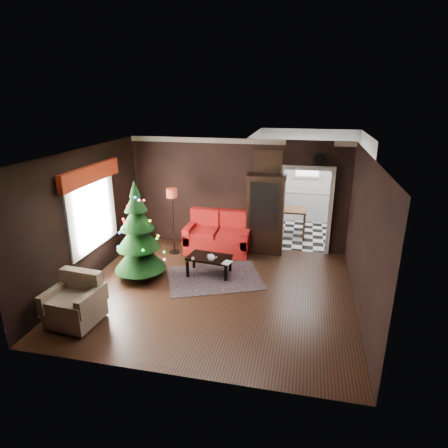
% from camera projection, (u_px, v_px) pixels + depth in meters
% --- Properties ---
extents(floor, '(5.50, 5.50, 0.00)m').
position_uv_depth(floor, '(215.00, 291.00, 7.75)').
color(floor, black).
rests_on(floor, ground).
extents(ceiling, '(5.50, 5.50, 0.00)m').
position_uv_depth(ceiling, '(213.00, 154.00, 6.84)').
color(ceiling, white).
rests_on(ceiling, ground).
extents(wall_back, '(5.50, 0.00, 5.50)m').
position_uv_depth(wall_back, '(237.00, 195.00, 9.60)').
color(wall_back, black).
rests_on(wall_back, ground).
extents(wall_front, '(5.50, 0.00, 5.50)m').
position_uv_depth(wall_front, '(169.00, 288.00, 4.99)').
color(wall_front, black).
rests_on(wall_front, ground).
extents(wall_left, '(0.00, 5.50, 5.50)m').
position_uv_depth(wall_left, '(85.00, 217.00, 7.85)').
color(wall_left, black).
rests_on(wall_left, ground).
extents(wall_right, '(0.00, 5.50, 5.50)m').
position_uv_depth(wall_right, '(364.00, 238.00, 6.74)').
color(wall_right, black).
rests_on(wall_right, ground).
extents(doorway, '(1.10, 0.10, 2.10)m').
position_uv_depth(doorway, '(305.00, 212.00, 9.38)').
color(doorway, white).
rests_on(doorway, ground).
extents(left_window, '(0.05, 1.60, 1.40)m').
position_uv_depth(left_window, '(92.00, 212.00, 8.01)').
color(left_window, white).
rests_on(left_window, wall_left).
extents(valance, '(0.12, 2.10, 0.35)m').
position_uv_depth(valance, '(91.00, 174.00, 7.72)').
color(valance, '#A32814').
rests_on(valance, wall_left).
extents(kitchen_floor, '(3.00, 3.00, 0.00)m').
position_uv_depth(kitchen_floor, '(303.00, 231.00, 11.11)').
color(kitchen_floor, silver).
rests_on(kitchen_floor, ground).
extents(kitchen_window, '(0.70, 0.06, 0.70)m').
position_uv_depth(kitchen_window, '(308.00, 165.00, 11.89)').
color(kitchen_window, white).
rests_on(kitchen_window, ground).
extents(rug, '(2.39, 2.10, 0.01)m').
position_uv_depth(rug, '(215.00, 278.00, 8.30)').
color(rug, '#3E2D36').
rests_on(rug, ground).
extents(loveseat, '(1.70, 0.90, 1.00)m').
position_uv_depth(loveseat, '(218.00, 233.00, 9.56)').
color(loveseat, maroon).
rests_on(loveseat, ground).
extents(curio_cabinet, '(0.90, 0.45, 1.90)m').
position_uv_depth(curio_cabinet, '(265.00, 216.00, 9.39)').
color(curio_cabinet, black).
rests_on(curio_cabinet, ground).
extents(floor_lamp, '(0.34, 0.34, 1.67)m').
position_uv_depth(floor_lamp, '(173.00, 221.00, 9.37)').
color(floor_lamp, black).
rests_on(floor_lamp, ground).
extents(christmas_tree, '(1.22, 1.22, 2.10)m').
position_uv_depth(christmas_tree, '(138.00, 232.00, 8.00)').
color(christmas_tree, black).
rests_on(christmas_tree, ground).
extents(armchair, '(0.90, 0.90, 0.84)m').
position_uv_depth(armchair, '(74.00, 300.00, 6.53)').
color(armchair, tan).
rests_on(armchair, ground).
extents(coffee_table, '(0.99, 0.67, 0.42)m').
position_uv_depth(coffee_table, '(209.00, 265.00, 8.41)').
color(coffee_table, black).
rests_on(coffee_table, rug).
extents(teapot, '(0.17, 0.17, 0.16)m').
position_uv_depth(teapot, '(212.00, 258.00, 8.09)').
color(teapot, white).
rests_on(teapot, coffee_table).
extents(cup_a, '(0.09, 0.09, 0.07)m').
position_uv_depth(cup_a, '(209.00, 256.00, 8.28)').
color(cup_a, silver).
rests_on(cup_a, coffee_table).
extents(cup_b, '(0.08, 0.08, 0.05)m').
position_uv_depth(cup_b, '(193.00, 258.00, 8.18)').
color(cup_b, white).
rests_on(cup_b, coffee_table).
extents(book, '(0.17, 0.06, 0.23)m').
position_uv_depth(book, '(224.00, 257.00, 8.02)').
color(book, '#8E765F').
rests_on(book, coffee_table).
extents(wall_clock, '(0.32, 0.32, 0.06)m').
position_uv_depth(wall_clock, '(320.00, 159.00, 8.85)').
color(wall_clock, white).
rests_on(wall_clock, wall_back).
extents(painting, '(0.62, 0.05, 0.52)m').
position_uv_depth(painting, '(268.00, 163.00, 9.13)').
color(painting, '#B5874A').
rests_on(painting, wall_back).
extents(kitchen_counter, '(1.80, 0.60, 0.90)m').
position_uv_depth(kitchen_counter, '(305.00, 205.00, 12.07)').
color(kitchen_counter, silver).
rests_on(kitchen_counter, ground).
extents(kitchen_table, '(0.70, 0.70, 0.75)m').
position_uv_depth(kitchen_table, '(293.00, 222.00, 10.77)').
color(kitchen_table, brown).
rests_on(kitchen_table, ground).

